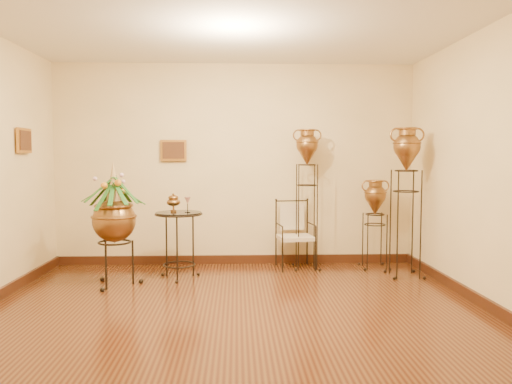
{
  "coord_description": "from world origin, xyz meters",
  "views": [
    {
      "loc": [
        0.03,
        -4.5,
        1.51
      ],
      "look_at": [
        0.25,
        1.3,
        1.1
      ],
      "focal_mm": 35.0,
      "sensor_mm": 36.0,
      "label": 1
    }
  ],
  "objects_px": {
    "amphora_tall": "(307,197)",
    "armchair": "(295,235)",
    "planter_urn": "(114,215)",
    "side_table": "(179,244)",
    "amphora_mid": "(406,201)"
  },
  "relations": [
    {
      "from": "amphora_tall",
      "to": "armchair",
      "type": "distance_m",
      "value": 0.53
    },
    {
      "from": "planter_urn",
      "to": "side_table",
      "type": "relative_size",
      "value": 1.42
    },
    {
      "from": "amphora_tall",
      "to": "armchair",
      "type": "height_order",
      "value": "amphora_tall"
    },
    {
      "from": "amphora_mid",
      "to": "planter_urn",
      "type": "relative_size",
      "value": 1.28
    },
    {
      "from": "amphora_tall",
      "to": "side_table",
      "type": "distance_m",
      "value": 1.81
    },
    {
      "from": "amphora_tall",
      "to": "planter_urn",
      "type": "distance_m",
      "value": 2.51
    },
    {
      "from": "armchair",
      "to": "side_table",
      "type": "distance_m",
      "value": 1.59
    },
    {
      "from": "armchair",
      "to": "amphora_mid",
      "type": "bearing_deg",
      "value": -27.59
    },
    {
      "from": "planter_urn",
      "to": "armchair",
      "type": "relative_size",
      "value": 1.62
    },
    {
      "from": "amphora_mid",
      "to": "side_table",
      "type": "height_order",
      "value": "amphora_mid"
    },
    {
      "from": "amphora_tall",
      "to": "side_table",
      "type": "bearing_deg",
      "value": -163.68
    },
    {
      "from": "amphora_mid",
      "to": "planter_urn",
      "type": "distance_m",
      "value": 3.58
    },
    {
      "from": "planter_urn",
      "to": "amphora_mid",
      "type": "bearing_deg",
      "value": 5.15
    },
    {
      "from": "amphora_mid",
      "to": "planter_urn",
      "type": "height_order",
      "value": "amphora_mid"
    },
    {
      "from": "armchair",
      "to": "side_table",
      "type": "xyz_separation_m",
      "value": [
        -1.51,
        -0.49,
        -0.03
      ]
    }
  ]
}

